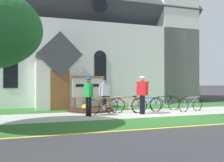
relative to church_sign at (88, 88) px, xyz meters
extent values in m
plane|color=#333335|center=(2.31, 0.08, -1.18)|extent=(140.00, 140.00, 0.00)
cube|color=#B7B5AD|center=(1.21, -2.28, -1.17)|extent=(32.00, 2.80, 0.01)
cube|color=#2D6628|center=(1.21, -4.73, -1.17)|extent=(32.00, 2.10, 0.01)
cube|color=#2D6628|center=(1.21, 0.49, -1.17)|extent=(24.00, 2.74, 0.01)
cube|color=yellow|center=(1.21, -5.93, -1.17)|extent=(28.00, 0.16, 0.01)
cube|color=white|center=(1.21, 6.11, 1.45)|extent=(14.75, 8.49, 5.25)
cube|color=#424247|center=(1.21, 6.11, 5.52)|extent=(15.25, 8.64, 8.64)
cube|color=white|center=(7.16, 3.29, 4.53)|extent=(2.85, 2.85, 11.42)
cube|color=white|center=(-1.44, 1.06, 0.12)|extent=(2.40, 1.60, 2.60)
cube|color=#424247|center=(-1.44, 1.06, 1.77)|extent=(2.40, 1.80, 2.40)
cube|color=brown|center=(-1.44, 0.24, -0.13)|extent=(1.00, 0.06, 2.10)
cube|color=black|center=(-3.95, 1.83, 0.92)|extent=(0.76, 0.06, 1.90)
cone|color=black|center=(-3.95, 1.83, 1.87)|extent=(0.80, 0.06, 0.80)
cube|color=black|center=(1.21, 1.83, 0.92)|extent=(0.76, 0.06, 1.90)
cone|color=black|center=(1.21, 1.83, 1.87)|extent=(0.80, 0.06, 0.80)
cylinder|color=black|center=(1.21, 1.83, 5.09)|extent=(0.90, 0.06, 0.90)
cube|color=#7F6047|center=(-0.72, -0.03, -0.84)|extent=(0.12, 0.12, 0.68)
cube|color=#7F6047|center=(0.72, 0.03, -0.84)|extent=(0.12, 0.12, 0.68)
cube|color=silver|center=(0.00, 0.00, 0.01)|extent=(1.71, 0.16, 1.01)
cube|color=#7F6047|center=(0.00, 0.00, 0.57)|extent=(1.83, 0.20, 0.12)
cube|color=black|center=(0.00, -0.04, 0.13)|extent=(1.36, 0.07, 0.16)
cylinder|color=#382319|center=(0.00, -0.58, -1.13)|extent=(2.34, 2.34, 0.10)
ellipsoid|color=#CC338C|center=(0.83, -0.56, -0.96)|extent=(0.36, 0.36, 0.24)
ellipsoid|color=gold|center=(-0.22, -0.34, -0.96)|extent=(0.36, 0.36, 0.24)
ellipsoid|color=gold|center=(-0.34, -0.92, -0.96)|extent=(0.36, 0.36, 0.24)
torus|color=black|center=(0.70, -1.88, -0.83)|extent=(0.72, 0.22, 0.73)
torus|color=black|center=(-0.27, -2.14, -0.83)|extent=(0.72, 0.22, 0.73)
cylinder|color=orange|center=(0.06, -2.05, -0.68)|extent=(0.54, 0.17, 0.43)
cylinder|color=orange|center=(0.17, -2.02, -0.44)|extent=(0.73, 0.22, 0.10)
cylinder|color=orange|center=(0.42, -1.96, -0.64)|extent=(0.26, 0.10, 0.49)
cylinder|color=orange|center=(0.51, -1.93, -0.86)|extent=(0.40, 0.14, 0.09)
cylinder|color=orange|center=(0.61, -1.91, -0.62)|extent=(0.22, 0.09, 0.44)
cylinder|color=orange|center=(-0.23, -2.13, -0.65)|extent=(0.12, 0.06, 0.36)
ellipsoid|color=black|center=(0.53, -1.93, -0.38)|extent=(0.25, 0.14, 0.05)
cylinder|color=silver|center=(-0.20, -2.12, -0.46)|extent=(0.43, 0.14, 0.03)
cylinder|color=silver|center=(0.31, -1.98, -0.88)|extent=(0.18, 0.06, 0.18)
torus|color=black|center=(4.24, -2.52, -0.84)|extent=(0.69, 0.19, 0.70)
torus|color=black|center=(5.23, -2.30, -0.84)|extent=(0.69, 0.19, 0.70)
cylinder|color=#B7B7BC|center=(4.89, -2.37, -0.69)|extent=(0.54, 0.16, 0.44)
cylinder|color=#B7B7BC|center=(4.78, -2.40, -0.47)|extent=(0.74, 0.20, 0.06)
cylinder|color=#B7B7BC|center=(4.53, -2.46, -0.67)|extent=(0.26, 0.09, 0.46)
cylinder|color=#B7B7BC|center=(4.44, -2.48, -0.87)|extent=(0.41, 0.13, 0.09)
cylinder|color=#B7B7BC|center=(4.33, -2.50, -0.65)|extent=(0.22, 0.08, 0.41)
cylinder|color=#B7B7BC|center=(5.19, -2.30, -0.66)|extent=(0.12, 0.06, 0.37)
ellipsoid|color=black|center=(4.42, -2.48, -0.42)|extent=(0.25, 0.13, 0.05)
cylinder|color=silver|center=(5.15, -2.31, -0.46)|extent=(0.44, 0.13, 0.03)
cylinder|color=silver|center=(4.64, -2.43, -0.89)|extent=(0.18, 0.06, 0.18)
torus|color=black|center=(4.29, -1.55, -0.83)|extent=(0.73, 0.05, 0.73)
torus|color=black|center=(3.28, -1.53, -0.83)|extent=(0.73, 0.05, 0.73)
cylinder|color=black|center=(3.62, -1.54, -0.66)|extent=(0.55, 0.05, 0.46)
cylinder|color=black|center=(3.74, -1.54, -0.45)|extent=(0.75, 0.05, 0.04)
cylinder|color=black|center=(4.00, -1.54, -0.67)|extent=(0.26, 0.04, 0.45)
cylinder|color=black|center=(4.09, -1.55, -0.86)|extent=(0.41, 0.05, 0.09)
cylinder|color=black|center=(4.20, -1.55, -0.64)|extent=(0.22, 0.04, 0.40)
cylinder|color=black|center=(3.32, -1.53, -0.64)|extent=(0.12, 0.04, 0.39)
ellipsoid|color=black|center=(4.11, -1.55, -0.42)|extent=(0.24, 0.09, 0.05)
cylinder|color=silver|center=(3.36, -1.53, -0.43)|extent=(0.44, 0.04, 0.03)
cylinder|color=silver|center=(3.89, -1.54, -0.88)|extent=(0.18, 0.02, 0.18)
torus|color=black|center=(1.93, -2.17, -0.84)|extent=(0.71, 0.15, 0.71)
torus|color=black|center=(2.99, -1.99, -0.84)|extent=(0.71, 0.15, 0.71)
cylinder|color=#194CA5|center=(2.63, -2.05, -0.67)|extent=(0.58, 0.13, 0.47)
cylinder|color=#194CA5|center=(2.51, -2.07, -0.46)|extent=(0.79, 0.17, 0.05)
cylinder|color=#194CA5|center=(2.23, -2.11, -0.68)|extent=(0.27, 0.08, 0.44)
cylinder|color=#194CA5|center=(2.14, -2.13, -0.87)|extent=(0.44, 0.11, 0.09)
cylinder|color=#194CA5|center=(2.02, -2.15, -0.66)|extent=(0.23, 0.07, 0.39)
cylinder|color=#194CA5|center=(2.95, -1.99, -0.65)|extent=(0.13, 0.06, 0.40)
ellipsoid|color=black|center=(2.12, -2.13, -0.44)|extent=(0.25, 0.12, 0.05)
cylinder|color=silver|center=(2.90, -2.00, -0.43)|extent=(0.44, 0.10, 0.03)
cylinder|color=silver|center=(2.35, -2.09, -0.89)|extent=(0.18, 0.05, 0.18)
torus|color=black|center=(2.02, -2.13, -0.82)|extent=(0.72, 0.27, 0.75)
torus|color=black|center=(1.01, -1.79, -0.82)|extent=(0.72, 0.27, 0.75)
cylinder|color=#A51E19|center=(1.35, -1.91, -0.65)|extent=(0.56, 0.22, 0.48)
cylinder|color=#A51E19|center=(1.46, -1.95, -0.41)|extent=(0.76, 0.29, 0.06)
cylinder|color=#A51E19|center=(1.73, -2.04, -0.64)|extent=(0.26, 0.12, 0.49)
cylinder|color=#A51E19|center=(1.82, -2.07, -0.85)|extent=(0.42, 0.17, 0.09)
cylinder|color=#A51E19|center=(1.93, -2.10, -0.61)|extent=(0.22, 0.11, 0.44)
cylinder|color=#A51E19|center=(1.05, -1.81, -0.62)|extent=(0.13, 0.07, 0.41)
ellipsoid|color=black|center=(1.84, -2.07, -0.37)|extent=(0.25, 0.15, 0.05)
cylinder|color=silver|center=(1.09, -1.82, -0.40)|extent=(0.43, 0.17, 0.03)
cylinder|color=silver|center=(1.61, -2.00, -0.87)|extent=(0.18, 0.08, 0.18)
cylinder|color=#191E38|center=(0.59, -0.93, -0.78)|extent=(0.15, 0.15, 0.79)
cylinder|color=#191E38|center=(0.69, -0.88, -0.78)|extent=(0.15, 0.15, 0.79)
cube|color=silver|center=(0.64, -0.91, -0.10)|extent=(0.49, 0.38, 0.58)
sphere|color=beige|center=(0.64, -0.91, 0.30)|extent=(0.20, 0.20, 0.20)
ellipsoid|color=#1E59B2|center=(0.64, -0.91, 0.35)|extent=(0.31, 0.33, 0.14)
cylinder|color=silver|center=(0.38, -1.00, -0.07)|extent=(0.09, 0.14, 0.53)
cylinder|color=silver|center=(0.90, -0.82, -0.07)|extent=(0.09, 0.17, 0.53)
cylinder|color=black|center=(1.96, -2.69, -0.74)|extent=(0.15, 0.15, 0.87)
cylinder|color=black|center=(1.91, -2.60, -0.74)|extent=(0.15, 0.15, 0.87)
cube|color=red|center=(1.94, -2.64, 0.02)|extent=(0.43, 0.52, 0.64)
sphere|color=tan|center=(1.94, -2.64, 0.45)|extent=(0.23, 0.23, 0.23)
ellipsoid|color=silver|center=(1.94, -2.64, 0.51)|extent=(0.36, 0.35, 0.16)
cylinder|color=red|center=(2.05, -2.92, 0.05)|extent=(0.09, 0.19, 0.58)
cylinder|color=red|center=(1.82, -2.37, 0.05)|extent=(0.09, 0.17, 0.58)
cylinder|color=black|center=(-0.52, -2.55, -0.76)|extent=(0.15, 0.15, 0.84)
cylinder|color=black|center=(-0.58, -2.35, -0.76)|extent=(0.15, 0.15, 0.84)
cube|color=green|center=(-0.55, -2.45, -0.04)|extent=(0.32, 0.51, 0.61)
sphere|color=#936B51|center=(-0.55, -2.45, 0.38)|extent=(0.22, 0.22, 0.22)
ellipsoid|color=#1E59B2|center=(-0.55, -2.45, 0.44)|extent=(0.32, 0.29, 0.15)
cylinder|color=green|center=(-0.51, -2.74, -0.01)|extent=(0.09, 0.19, 0.56)
cylinder|color=green|center=(-0.59, -2.17, -0.01)|extent=(0.09, 0.23, 0.55)
cylinder|color=#3D2D1E|center=(9.53, 7.56, -0.06)|extent=(0.36, 0.36, 2.24)
cone|color=#195623|center=(9.53, 7.56, 3.99)|extent=(4.09, 4.09, 5.85)
camera|label=1|loc=(-3.06, -13.10, 0.32)|focal=40.20mm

